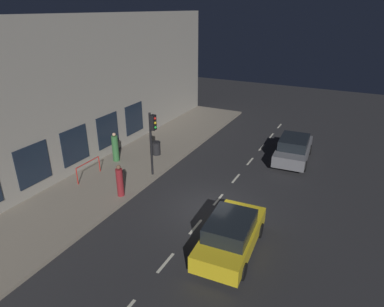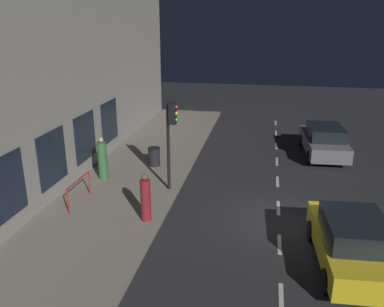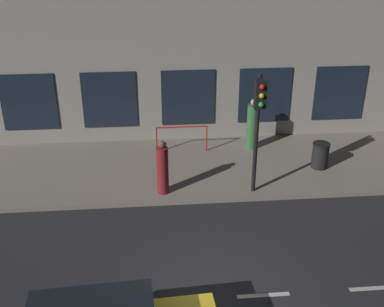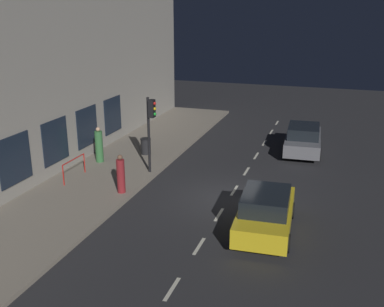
{
  "view_description": "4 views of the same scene",
  "coord_description": "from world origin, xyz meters",
  "px_view_note": "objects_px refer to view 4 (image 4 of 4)",
  "views": [
    {
      "loc": [
        -5.52,
        12.82,
        9.03
      ],
      "look_at": [
        1.62,
        -1.22,
        2.17
      ],
      "focal_mm": 31.55,
      "sensor_mm": 36.0,
      "label": 1
    },
    {
      "loc": [
        0.66,
        13.02,
        6.82
      ],
      "look_at": [
        3.17,
        -0.24,
        2.22
      ],
      "focal_mm": 37.62,
      "sensor_mm": 36.0,
      "label": 2
    },
    {
      "loc": [
        -8.2,
        1.35,
        7.6
      ],
      "look_at": [
        3.01,
        0.34,
        2.16
      ],
      "focal_mm": 45.16,
      "sensor_mm": 36.0,
      "label": 3
    },
    {
      "loc": [
        -4.12,
        17.26,
        7.82
      ],
      "look_at": [
        1.7,
        -0.12,
        1.84
      ],
      "focal_mm": 42.14,
      "sensor_mm": 36.0,
      "label": 4
    }
  ],
  "objects_px": {
    "trash_bin": "(146,146)",
    "parked_car_1": "(303,139)",
    "pedestrian_1": "(121,175)",
    "parked_car_0": "(266,212)",
    "pedestrian_0": "(99,146)",
    "traffic_light": "(151,120)"
  },
  "relations": [
    {
      "from": "parked_car_0",
      "to": "pedestrian_1",
      "type": "relative_size",
      "value": 2.54
    },
    {
      "from": "traffic_light",
      "to": "pedestrian_0",
      "type": "relative_size",
      "value": 1.99
    },
    {
      "from": "parked_car_1",
      "to": "pedestrian_1",
      "type": "height_order",
      "value": "pedestrian_1"
    },
    {
      "from": "traffic_light",
      "to": "trash_bin",
      "type": "xyz_separation_m",
      "value": [
        1.46,
        -2.52,
        -2.16
      ]
    },
    {
      "from": "trash_bin",
      "to": "pedestrian_1",
      "type": "bearing_deg",
      "value": 102.83
    },
    {
      "from": "trash_bin",
      "to": "parked_car_1",
      "type": "bearing_deg",
      "value": -156.65
    },
    {
      "from": "traffic_light",
      "to": "parked_car_0",
      "type": "height_order",
      "value": "traffic_light"
    },
    {
      "from": "pedestrian_0",
      "to": "pedestrian_1",
      "type": "distance_m",
      "value": 4.42
    },
    {
      "from": "parked_car_1",
      "to": "pedestrian_1",
      "type": "distance_m",
      "value": 11.11
    },
    {
      "from": "parked_car_0",
      "to": "pedestrian_1",
      "type": "bearing_deg",
      "value": 165.09
    },
    {
      "from": "pedestrian_0",
      "to": "trash_bin",
      "type": "relative_size",
      "value": 2.12
    },
    {
      "from": "traffic_light",
      "to": "parked_car_0",
      "type": "relative_size",
      "value": 0.85
    },
    {
      "from": "parked_car_0",
      "to": "pedestrian_0",
      "type": "distance_m",
      "value": 10.48
    },
    {
      "from": "traffic_light",
      "to": "parked_car_1",
      "type": "xyz_separation_m",
      "value": [
        -6.6,
        -6.0,
        -1.96
      ]
    },
    {
      "from": "parked_car_1",
      "to": "pedestrian_1",
      "type": "bearing_deg",
      "value": -131.44
    },
    {
      "from": "parked_car_0",
      "to": "parked_car_1",
      "type": "distance_m",
      "value": 10.06
    },
    {
      "from": "parked_car_0",
      "to": "trash_bin",
      "type": "distance_m",
      "value": 10.1
    },
    {
      "from": "pedestrian_0",
      "to": "parked_car_1",
      "type": "bearing_deg",
      "value": -17.36
    },
    {
      "from": "traffic_light",
      "to": "trash_bin",
      "type": "distance_m",
      "value": 3.62
    },
    {
      "from": "traffic_light",
      "to": "pedestrian_1",
      "type": "height_order",
      "value": "traffic_light"
    },
    {
      "from": "parked_car_0",
      "to": "pedestrian_1",
      "type": "height_order",
      "value": "pedestrian_1"
    },
    {
      "from": "parked_car_1",
      "to": "pedestrian_0",
      "type": "bearing_deg",
      "value": -154.28
    }
  ]
}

